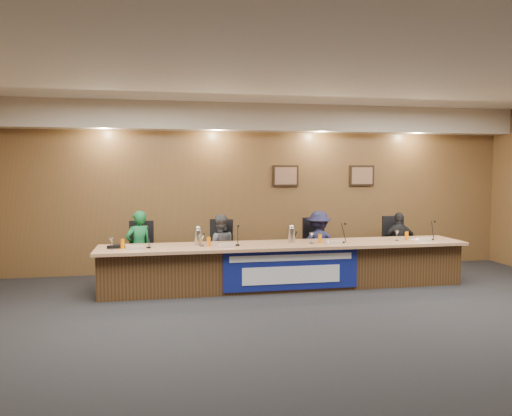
{
  "coord_description": "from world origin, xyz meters",
  "views": [
    {
      "loc": [
        -2.03,
        -5.61,
        1.98
      ],
      "look_at": [
        -0.47,
        2.54,
        1.33
      ],
      "focal_mm": 35.0,
      "sensor_mm": 36.0,
      "label": 1
    }
  ],
  "objects_px": {
    "office_chair_b": "(219,254)",
    "office_chair_c": "(317,251)",
    "panelist_b": "(220,248)",
    "panelist_c": "(319,244)",
    "office_chair_a": "(139,256)",
    "speakerphone": "(116,246)",
    "panelist_a": "(139,248)",
    "carafe_left": "(198,238)",
    "panelist_d": "(399,243)",
    "banner": "(291,270)",
    "office_chair_d": "(397,248)",
    "dais_body": "(285,267)",
    "carafe_mid": "(291,235)"
  },
  "relations": [
    {
      "from": "banner",
      "to": "office_chair_a",
      "type": "height_order",
      "value": "banner"
    },
    {
      "from": "carafe_left",
      "to": "office_chair_d",
      "type": "bearing_deg",
      "value": 10.43
    },
    {
      "from": "panelist_c",
      "to": "carafe_mid",
      "type": "height_order",
      "value": "panelist_c"
    },
    {
      "from": "office_chair_a",
      "to": "office_chair_c",
      "type": "height_order",
      "value": "same"
    },
    {
      "from": "office_chair_b",
      "to": "office_chair_c",
      "type": "xyz_separation_m",
      "value": [
        1.82,
        0.0,
        0.0
      ]
    },
    {
      "from": "dais_body",
      "to": "office_chair_d",
      "type": "bearing_deg",
      "value": 17.25
    },
    {
      "from": "carafe_left",
      "to": "speakerphone",
      "type": "distance_m",
      "value": 1.28
    },
    {
      "from": "dais_body",
      "to": "office_chair_d",
      "type": "distance_m",
      "value": 2.5
    },
    {
      "from": "office_chair_c",
      "to": "carafe_left",
      "type": "distance_m",
      "value": 2.38
    },
    {
      "from": "dais_body",
      "to": "carafe_mid",
      "type": "relative_size",
      "value": 24.79
    },
    {
      "from": "panelist_a",
      "to": "panelist_d",
      "type": "distance_m",
      "value": 4.8
    },
    {
      "from": "office_chair_b",
      "to": "office_chair_d",
      "type": "xyz_separation_m",
      "value": [
        3.41,
        0.0,
        0.0
      ]
    },
    {
      "from": "carafe_mid",
      "to": "speakerphone",
      "type": "distance_m",
      "value": 2.84
    },
    {
      "from": "panelist_b",
      "to": "carafe_mid",
      "type": "xyz_separation_m",
      "value": [
        1.14,
        -0.61,
        0.28
      ]
    },
    {
      "from": "office_chair_d",
      "to": "carafe_left",
      "type": "height_order",
      "value": "carafe_left"
    },
    {
      "from": "panelist_a",
      "to": "carafe_left",
      "type": "xyz_separation_m",
      "value": [
        0.97,
        -0.6,
        0.23
      ]
    },
    {
      "from": "office_chair_b",
      "to": "carafe_left",
      "type": "distance_m",
      "value": 0.91
    },
    {
      "from": "dais_body",
      "to": "office_chair_d",
      "type": "height_order",
      "value": "dais_body"
    },
    {
      "from": "office_chair_c",
      "to": "panelist_b",
      "type": "bearing_deg",
      "value": -178.09
    },
    {
      "from": "office_chair_c",
      "to": "carafe_mid",
      "type": "relative_size",
      "value": 1.98
    },
    {
      "from": "panelist_c",
      "to": "speakerphone",
      "type": "bearing_deg",
      "value": 21.72
    },
    {
      "from": "panelist_c",
      "to": "carafe_left",
      "type": "height_order",
      "value": "panelist_c"
    },
    {
      "from": "banner",
      "to": "panelist_d",
      "type": "distance_m",
      "value": 2.62
    },
    {
      "from": "dais_body",
      "to": "panelist_c",
      "type": "height_order",
      "value": "panelist_c"
    },
    {
      "from": "dais_body",
      "to": "panelist_b",
      "type": "relative_size",
      "value": 5.04
    },
    {
      "from": "panelist_a",
      "to": "panelist_c",
      "type": "xyz_separation_m",
      "value": [
        3.21,
        0.0,
        -0.03
      ]
    },
    {
      "from": "panelist_c",
      "to": "panelist_d",
      "type": "xyz_separation_m",
      "value": [
        1.59,
        0.0,
        -0.03
      ]
    },
    {
      "from": "panelist_a",
      "to": "dais_body",
      "type": "bearing_deg",
      "value": 141.11
    },
    {
      "from": "panelist_b",
      "to": "carafe_left",
      "type": "bearing_deg",
      "value": 57.39
    },
    {
      "from": "banner",
      "to": "carafe_mid",
      "type": "relative_size",
      "value": 9.09
    },
    {
      "from": "banner",
      "to": "speakerphone",
      "type": "bearing_deg",
      "value": 171.56
    },
    {
      "from": "office_chair_a",
      "to": "office_chair_c",
      "type": "distance_m",
      "value": 3.21
    },
    {
      "from": "office_chair_a",
      "to": "office_chair_b",
      "type": "relative_size",
      "value": 1.0
    },
    {
      "from": "dais_body",
      "to": "panelist_d",
      "type": "relative_size",
      "value": 5.13
    },
    {
      "from": "dais_body",
      "to": "speakerphone",
      "type": "distance_m",
      "value": 2.76
    },
    {
      "from": "panelist_a",
      "to": "panelist_d",
      "type": "xyz_separation_m",
      "value": [
        4.8,
        0.0,
        -0.06
      ]
    },
    {
      "from": "panelist_b",
      "to": "office_chair_d",
      "type": "height_order",
      "value": "panelist_b"
    },
    {
      "from": "carafe_left",
      "to": "panelist_c",
      "type": "bearing_deg",
      "value": 15.11
    },
    {
      "from": "office_chair_a",
      "to": "speakerphone",
      "type": "distance_m",
      "value": 0.87
    },
    {
      "from": "panelist_a",
      "to": "panelist_d",
      "type": "relative_size",
      "value": 1.09
    },
    {
      "from": "banner",
      "to": "panelist_a",
      "type": "xyz_separation_m",
      "value": [
        -2.41,
        1.06,
        0.26
      ]
    },
    {
      "from": "panelist_d",
      "to": "speakerphone",
      "type": "distance_m",
      "value": 5.15
    },
    {
      "from": "panelist_b",
      "to": "panelist_c",
      "type": "bearing_deg",
      "value": -178.1
    },
    {
      "from": "office_chair_a",
      "to": "office_chair_b",
      "type": "height_order",
      "value": "same"
    },
    {
      "from": "panelist_a",
      "to": "office_chair_d",
      "type": "xyz_separation_m",
      "value": [
        4.8,
        0.1,
        -0.16
      ]
    },
    {
      "from": "carafe_left",
      "to": "carafe_mid",
      "type": "bearing_deg",
      "value": -0.26
    },
    {
      "from": "office_chair_b",
      "to": "speakerphone",
      "type": "xyz_separation_m",
      "value": [
        -1.7,
        -0.75,
        0.3
      ]
    },
    {
      "from": "dais_body",
      "to": "speakerphone",
      "type": "height_order",
      "value": "speakerphone"
    },
    {
      "from": "office_chair_a",
      "to": "banner",
      "type": "bearing_deg",
      "value": -15.57
    },
    {
      "from": "panelist_d",
      "to": "office_chair_b",
      "type": "distance_m",
      "value": 3.42
    }
  ]
}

